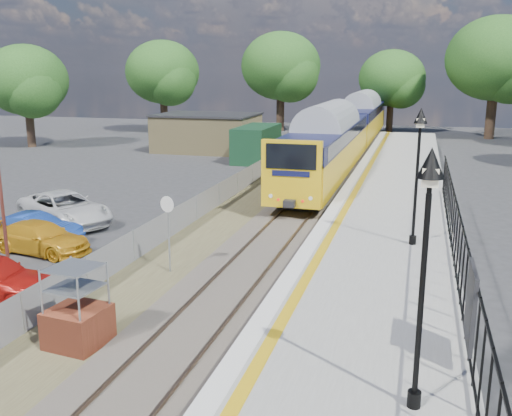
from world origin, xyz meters
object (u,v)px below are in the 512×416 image
at_px(victorian_lamp_south, 427,221).
at_px(speed_sign, 168,222).
at_px(brick_plinth, 77,308).
at_px(car_blue, 35,229).
at_px(car_yellow, 41,238).
at_px(victorian_lamp_north, 419,145).
at_px(car_white, 65,209).
at_px(train, 349,128).

distance_m(victorian_lamp_south, speed_sign, 11.13).
relative_size(brick_plinth, speed_sign, 0.79).
xyz_separation_m(car_blue, car_yellow, (0.92, -0.90, -0.03)).
height_order(brick_plinth, car_blue, brick_plinth).
distance_m(speed_sign, car_blue, 6.82).
xyz_separation_m(victorian_lamp_south, car_blue, (-14.52, 8.98, -3.69)).
bearing_deg(victorian_lamp_north, car_blue, -175.91).
height_order(victorian_lamp_north, car_yellow, victorian_lamp_north).
bearing_deg(car_white, car_blue, -141.17).
relative_size(victorian_lamp_south, car_white, 0.90).
bearing_deg(victorian_lamp_south, car_yellow, 149.28).
height_order(speed_sign, car_yellow, speed_sign).
relative_size(train, car_yellow, 10.24).
relative_size(car_blue, car_white, 0.72).
relative_size(brick_plinth, car_blue, 0.57).
relative_size(victorian_lamp_south, car_blue, 1.25).
bearing_deg(speed_sign, car_yellow, -173.20).
bearing_deg(brick_plinth, victorian_lamp_north, 46.13).
bearing_deg(victorian_lamp_north, brick_plinth, -133.87).
distance_m(victorian_lamp_south, brick_plinth, 8.85).
xyz_separation_m(victorian_lamp_south, train, (-5.50, 35.11, -1.96)).
relative_size(brick_plinth, car_white, 0.41).
bearing_deg(car_yellow, speed_sign, -89.37).
bearing_deg(brick_plinth, speed_sign, 90.18).
relative_size(speed_sign, car_white, 0.52).
xyz_separation_m(speed_sign, car_white, (-7.12, 4.59, -1.10)).
bearing_deg(speed_sign, train, 99.46).
distance_m(victorian_lamp_north, car_yellow, 14.04).
bearing_deg(train, brick_plinth, -94.30).
height_order(victorian_lamp_south, train, victorian_lamp_south).
xyz_separation_m(victorian_lamp_south, brick_plinth, (-8.00, 1.89, -3.29)).
xyz_separation_m(train, car_yellow, (-8.10, -27.03, -1.76)).
bearing_deg(victorian_lamp_south, victorian_lamp_north, 91.15).
xyz_separation_m(brick_plinth, car_yellow, (-5.60, 6.19, -0.43)).
relative_size(victorian_lamp_south, car_yellow, 1.15).
xyz_separation_m(victorian_lamp_south, car_white, (-15.13, 11.90, -3.59)).
distance_m(train, brick_plinth, 33.34).
distance_m(train, car_blue, 27.70).
relative_size(victorian_lamp_north, brick_plinth, 2.18).
bearing_deg(car_white, train, 4.42).
relative_size(train, speed_sign, 15.27).
bearing_deg(car_blue, brick_plinth, -140.83).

